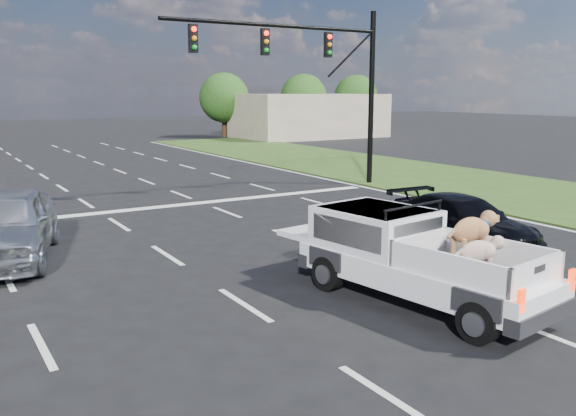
% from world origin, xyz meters
% --- Properties ---
extents(ground, '(160.00, 160.00, 0.00)m').
position_xyz_m(ground, '(0.00, 0.00, 0.00)').
color(ground, black).
rests_on(ground, ground).
extents(road_markings, '(17.75, 60.00, 0.01)m').
position_xyz_m(road_markings, '(0.00, 6.56, 0.01)').
color(road_markings, silver).
rests_on(road_markings, ground).
extents(grass_shoulder_right, '(8.00, 60.00, 0.06)m').
position_xyz_m(grass_shoulder_right, '(13.00, 6.00, 0.03)').
color(grass_shoulder_right, '#204314').
rests_on(grass_shoulder_right, ground).
extents(traffic_signal, '(9.11, 0.31, 7.00)m').
position_xyz_m(traffic_signal, '(7.20, 10.50, 4.73)').
color(traffic_signal, black).
rests_on(traffic_signal, ground).
extents(building_right, '(12.00, 7.00, 3.60)m').
position_xyz_m(building_right, '(22.00, 34.00, 1.80)').
color(building_right, '#BEAB91').
rests_on(building_right, ground).
extents(tree_far_d, '(4.20, 4.20, 5.40)m').
position_xyz_m(tree_far_d, '(16.00, 38.00, 3.29)').
color(tree_far_d, '#332114').
rests_on(tree_far_d, ground).
extents(tree_far_e, '(4.20, 4.20, 5.40)m').
position_xyz_m(tree_far_e, '(24.00, 38.00, 3.29)').
color(tree_far_e, '#332114').
rests_on(tree_far_e, ground).
extents(tree_far_f, '(4.20, 4.20, 5.40)m').
position_xyz_m(tree_far_f, '(30.00, 38.00, 3.29)').
color(tree_far_f, '#332114').
rests_on(tree_far_f, ground).
extents(pickup_truck, '(2.43, 5.06, 1.82)m').
position_xyz_m(pickup_truck, '(1.05, -1.40, 0.85)').
color(pickup_truck, black).
rests_on(pickup_truck, ground).
extents(silver_sedan, '(3.20, 5.16, 1.64)m').
position_xyz_m(silver_sedan, '(-5.00, 5.56, 0.82)').
color(silver_sedan, silver).
rests_on(silver_sedan, ground).
extents(black_coupe, '(1.94, 4.41, 1.26)m').
position_xyz_m(black_coupe, '(4.89, 0.95, 0.63)').
color(black_coupe, black).
rests_on(black_coupe, ground).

